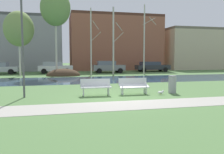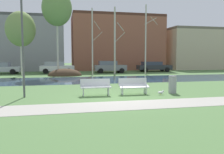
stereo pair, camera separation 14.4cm
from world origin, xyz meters
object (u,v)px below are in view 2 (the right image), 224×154
at_px(bench_left, 96,87).
at_px(parked_sedan_second_white, 57,67).
at_px(parked_van_nearest_silver, 1,68).
at_px(streetlamp, 22,17).
at_px(trash_bin, 173,84).
at_px(seagull, 161,92).
at_px(parked_wagon_fourth_dark, 153,66).
at_px(parked_hatch_third_grey, 109,67).
at_px(bench_right, 134,86).

height_order(bench_left, parked_sedan_second_white, parked_sedan_second_white).
distance_m(parked_van_nearest_silver, parked_sedan_second_white, 6.55).
bearing_deg(streetlamp, trash_bin, -2.58).
distance_m(seagull, parked_van_nearest_silver, 22.17).
xyz_separation_m(seagull, parked_van_nearest_silver, (-12.40, 18.36, 0.62)).
relative_size(bench_left, seagull, 4.11).
distance_m(bench_left, parked_van_nearest_silver, 19.95).
xyz_separation_m(parked_sedan_second_white, parked_wagon_fourth_dark, (13.18, 0.22, -0.02)).
xyz_separation_m(trash_bin, parked_wagon_fourth_dark, (6.46, 18.24, 0.25)).
distance_m(streetlamp, parked_sedan_second_white, 17.98).
bearing_deg(parked_wagon_fourth_dark, seagull, -111.47).
bearing_deg(parked_hatch_third_grey, bench_right, -97.32).
bearing_deg(parked_van_nearest_silver, bench_right, -58.27).
xyz_separation_m(bench_right, seagull, (1.38, -0.53, -0.34)).
height_order(bench_left, parked_wagon_fourth_dark, parked_wagon_fourth_dark).
relative_size(bench_right, parked_wagon_fourth_dark, 0.34).
bearing_deg(bench_right, parked_wagon_fourth_dark, 64.32).
height_order(seagull, parked_wagon_fourth_dark, parked_wagon_fourth_dark).
height_order(bench_left, parked_hatch_third_grey, parked_hatch_third_grey).
xyz_separation_m(seagull, streetlamp, (-7.06, 0.75, 3.82)).
bearing_deg(seagull, trash_bin, 24.48).
height_order(bench_right, parked_van_nearest_silver, parked_van_nearest_silver).
relative_size(streetlamp, parked_sedan_second_white, 1.41).
relative_size(seagull, parked_wagon_fourth_dark, 0.08).
height_order(parked_sedan_second_white, parked_wagon_fourth_dark, parked_sedan_second_white).
xyz_separation_m(streetlamp, parked_hatch_third_grey, (7.88, 16.89, -3.14)).
height_order(streetlamp, parked_sedan_second_white, streetlamp).
height_order(bench_right, trash_bin, trash_bin).
xyz_separation_m(streetlamp, parked_sedan_second_white, (1.21, 17.66, -3.18)).
height_order(seagull, parked_hatch_third_grey, parked_hatch_third_grey).
bearing_deg(parked_sedan_second_white, parked_wagon_fourth_dark, 0.96).
bearing_deg(bench_right, trash_bin, -3.34).
relative_size(bench_left, streetlamp, 0.27).
relative_size(trash_bin, parked_wagon_fourth_dark, 0.20).
distance_m(streetlamp, parked_van_nearest_silver, 18.68).
bearing_deg(streetlamp, bench_right, -2.27).
height_order(trash_bin, parked_sedan_second_white, parked_sedan_second_white).
xyz_separation_m(bench_left, streetlamp, (-3.59, 0.23, 3.48)).
xyz_separation_m(trash_bin, seagull, (-0.87, -0.40, -0.38)).
distance_m(bench_left, parked_hatch_third_grey, 17.65).
distance_m(parked_van_nearest_silver, parked_hatch_third_grey, 13.24).
xyz_separation_m(streetlamp, parked_van_nearest_silver, (-5.35, 17.61, -3.20)).
height_order(parked_sedan_second_white, parked_hatch_third_grey, parked_hatch_third_grey).
bearing_deg(bench_left, parked_van_nearest_silver, 116.62).
bearing_deg(trash_bin, seagull, -155.52).
distance_m(trash_bin, parked_van_nearest_silver, 22.34).
relative_size(bench_right, parked_hatch_third_grey, 0.39).
xyz_separation_m(parked_sedan_second_white, parked_hatch_third_grey, (6.67, -0.76, 0.04)).
height_order(bench_left, seagull, bench_left).
relative_size(bench_right, trash_bin, 1.66).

